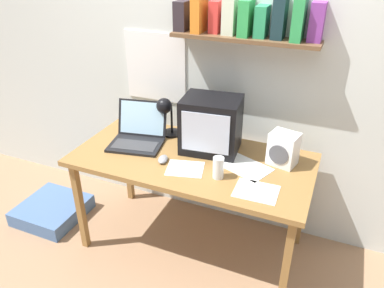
{
  "coord_description": "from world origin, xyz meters",
  "views": [
    {
      "loc": [
        0.83,
        -1.96,
        2.01
      ],
      "look_at": [
        0.0,
        0.0,
        0.85
      ],
      "focal_mm": 35.0,
      "sensor_mm": 36.0,
      "label": 1
    }
  ],
  "objects_px": {
    "juice_glass": "(218,169)",
    "laptop": "(139,133)",
    "crt_monitor": "(211,125)",
    "space_heater": "(283,149)",
    "computer_mouse": "(163,159)",
    "loose_paper_near_monitor": "(185,169)",
    "loose_paper_near_laptop": "(256,191)",
    "open_notebook": "(246,167)",
    "corner_desk": "(192,165)",
    "desk_lamp": "(166,111)",
    "floor_cushion": "(53,210)"
  },
  "relations": [
    {
      "from": "floor_cushion",
      "to": "loose_paper_near_monitor",
      "type": "bearing_deg",
      "value": 0.21
    },
    {
      "from": "computer_mouse",
      "to": "laptop",
      "type": "bearing_deg",
      "value": 147.34
    },
    {
      "from": "loose_paper_near_laptop",
      "to": "corner_desk",
      "type": "bearing_deg",
      "value": 156.55
    },
    {
      "from": "juice_glass",
      "to": "space_heater",
      "type": "bearing_deg",
      "value": 43.84
    },
    {
      "from": "crt_monitor",
      "to": "desk_lamp",
      "type": "height_order",
      "value": "crt_monitor"
    },
    {
      "from": "corner_desk",
      "to": "computer_mouse",
      "type": "relative_size",
      "value": 13.54
    },
    {
      "from": "loose_paper_near_monitor",
      "to": "loose_paper_near_laptop",
      "type": "bearing_deg",
      "value": -7.58
    },
    {
      "from": "crt_monitor",
      "to": "space_heater",
      "type": "distance_m",
      "value": 0.49
    },
    {
      "from": "crt_monitor",
      "to": "space_heater",
      "type": "relative_size",
      "value": 1.9
    },
    {
      "from": "crt_monitor",
      "to": "open_notebook",
      "type": "bearing_deg",
      "value": -31.2
    },
    {
      "from": "corner_desk",
      "to": "loose_paper_near_monitor",
      "type": "bearing_deg",
      "value": -83.85
    },
    {
      "from": "crt_monitor",
      "to": "desk_lamp",
      "type": "xyz_separation_m",
      "value": [
        -0.36,
        0.06,
        0.01
      ]
    },
    {
      "from": "laptop",
      "to": "loose_paper_near_monitor",
      "type": "distance_m",
      "value": 0.5
    },
    {
      "from": "computer_mouse",
      "to": "open_notebook",
      "type": "height_order",
      "value": "computer_mouse"
    },
    {
      "from": "crt_monitor",
      "to": "juice_glass",
      "type": "xyz_separation_m",
      "value": [
        0.16,
        -0.31,
        -0.12
      ]
    },
    {
      "from": "loose_paper_near_monitor",
      "to": "desk_lamp",
      "type": "bearing_deg",
      "value": 130.47
    },
    {
      "from": "laptop",
      "to": "computer_mouse",
      "type": "xyz_separation_m",
      "value": [
        0.28,
        -0.18,
        -0.05
      ]
    },
    {
      "from": "floor_cushion",
      "to": "juice_glass",
      "type": "bearing_deg",
      "value": -0.2
    },
    {
      "from": "crt_monitor",
      "to": "loose_paper_near_monitor",
      "type": "xyz_separation_m",
      "value": [
        -0.06,
        -0.3,
        -0.18
      ]
    },
    {
      "from": "floor_cushion",
      "to": "computer_mouse",
      "type": "bearing_deg",
      "value": 1.82
    },
    {
      "from": "desk_lamp",
      "to": "floor_cushion",
      "type": "xyz_separation_m",
      "value": [
        -0.9,
        -0.36,
        -0.89
      ]
    },
    {
      "from": "corner_desk",
      "to": "laptop",
      "type": "relative_size",
      "value": 3.79
    },
    {
      "from": "space_heater",
      "to": "loose_paper_near_monitor",
      "type": "xyz_separation_m",
      "value": [
        -0.54,
        -0.3,
        -0.1
      ]
    },
    {
      "from": "corner_desk",
      "to": "crt_monitor",
      "type": "relative_size",
      "value": 3.86
    },
    {
      "from": "crt_monitor",
      "to": "juice_glass",
      "type": "bearing_deg",
      "value": -68.35
    },
    {
      "from": "loose_paper_near_laptop",
      "to": "open_notebook",
      "type": "relative_size",
      "value": 0.71
    },
    {
      "from": "space_heater",
      "to": "computer_mouse",
      "type": "bearing_deg",
      "value": -146.1
    },
    {
      "from": "juice_glass",
      "to": "space_heater",
      "type": "distance_m",
      "value": 0.45
    },
    {
      "from": "corner_desk",
      "to": "floor_cushion",
      "type": "bearing_deg",
      "value": -172.64
    },
    {
      "from": "laptop",
      "to": "juice_glass",
      "type": "xyz_separation_m",
      "value": [
        0.67,
        -0.22,
        -0.01
      ]
    },
    {
      "from": "loose_paper_near_laptop",
      "to": "open_notebook",
      "type": "height_order",
      "value": "same"
    },
    {
      "from": "juice_glass",
      "to": "loose_paper_near_laptop",
      "type": "relative_size",
      "value": 0.54
    },
    {
      "from": "crt_monitor",
      "to": "space_heater",
      "type": "height_order",
      "value": "crt_monitor"
    },
    {
      "from": "desk_lamp",
      "to": "laptop",
      "type": "bearing_deg",
      "value": -112.27
    },
    {
      "from": "computer_mouse",
      "to": "loose_paper_near_monitor",
      "type": "height_order",
      "value": "computer_mouse"
    },
    {
      "from": "open_notebook",
      "to": "loose_paper_near_monitor",
      "type": "bearing_deg",
      "value": -154.35
    },
    {
      "from": "juice_glass",
      "to": "computer_mouse",
      "type": "distance_m",
      "value": 0.39
    },
    {
      "from": "juice_glass",
      "to": "laptop",
      "type": "bearing_deg",
      "value": 162.05
    },
    {
      "from": "corner_desk",
      "to": "laptop",
      "type": "xyz_separation_m",
      "value": [
        -0.43,
        0.06,
        0.13
      ]
    },
    {
      "from": "space_heater",
      "to": "floor_cushion",
      "type": "bearing_deg",
      "value": -157.07
    },
    {
      "from": "loose_paper_near_monitor",
      "to": "floor_cushion",
      "type": "bearing_deg",
      "value": -179.79
    },
    {
      "from": "desk_lamp",
      "to": "space_heater",
      "type": "distance_m",
      "value": 0.86
    },
    {
      "from": "crt_monitor",
      "to": "computer_mouse",
      "type": "xyz_separation_m",
      "value": [
        -0.23,
        -0.27,
        -0.17
      ]
    },
    {
      "from": "juice_glass",
      "to": "loose_paper_near_laptop",
      "type": "distance_m",
      "value": 0.26
    },
    {
      "from": "loose_paper_near_laptop",
      "to": "open_notebook",
      "type": "xyz_separation_m",
      "value": [
        -0.13,
        0.23,
        0.0
      ]
    },
    {
      "from": "open_notebook",
      "to": "loose_paper_near_monitor",
      "type": "xyz_separation_m",
      "value": [
        -0.34,
        -0.17,
        -0.0
      ]
    },
    {
      "from": "space_heater",
      "to": "corner_desk",
      "type": "bearing_deg",
      "value": -151.79
    },
    {
      "from": "space_heater",
      "to": "loose_paper_near_laptop",
      "type": "relative_size",
      "value": 0.85
    },
    {
      "from": "juice_glass",
      "to": "open_notebook",
      "type": "relative_size",
      "value": 0.38
    },
    {
      "from": "loose_paper_near_monitor",
      "to": "laptop",
      "type": "bearing_deg",
      "value": 155.17
    }
  ]
}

